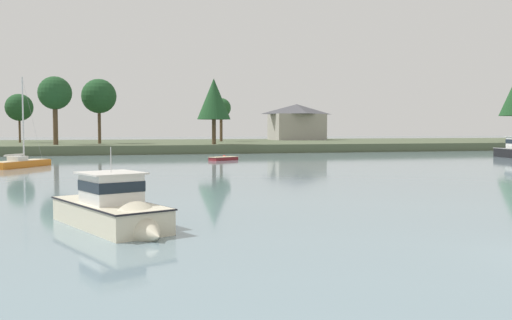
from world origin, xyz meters
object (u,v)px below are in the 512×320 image
dinghy_maroon (223,159)px  mooring_buoy_red (224,157)px  sailboat_orange (20,165)px  cruiser_cream (117,217)px

dinghy_maroon → mooring_buoy_red: dinghy_maroon is taller
sailboat_orange → dinghy_maroon: 21.77m
sailboat_orange → mooring_buoy_red: sailboat_orange is taller
dinghy_maroon → mooring_buoy_red: bearing=76.8°
mooring_buoy_red → cruiser_cream: bearing=-106.6°
cruiser_cream → dinghy_maroon: (12.79, 41.75, -0.29)m
sailboat_orange → cruiser_cream: 36.28m
sailboat_orange → dinghy_maroon: (20.82, 6.37, -0.05)m
sailboat_orange → dinghy_maroon: size_ratio=2.34×
cruiser_cream → mooring_buoy_red: cruiser_cream is taller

